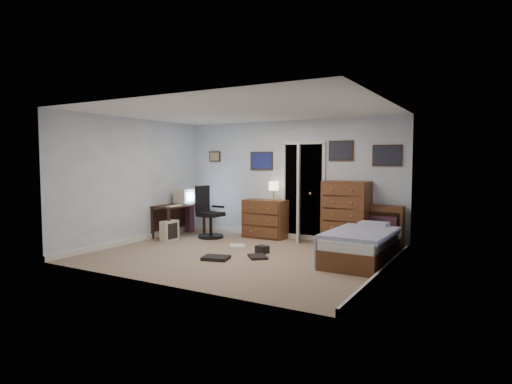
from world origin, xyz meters
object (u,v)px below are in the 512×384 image
computer_desk (176,211)px  office_chair (208,218)px  tall_dresser (346,214)px  low_dresser (265,219)px  bed (361,246)px

computer_desk → office_chair: size_ratio=1.10×
tall_dresser → low_dresser: bearing=-177.8°
computer_desk → bed: 4.30m
bed → low_dresser: bearing=155.0°
computer_desk → tall_dresser: 3.70m
low_dresser → bed: 2.70m
computer_desk → bed: (4.27, -0.45, -0.26)m
computer_desk → tall_dresser: bearing=14.4°
computer_desk → bed: computer_desk is taller
computer_desk → low_dresser: (1.84, 0.74, -0.12)m
computer_desk → tall_dresser: tall_dresser is taller
computer_desk → low_dresser: 1.99m
computer_desk → office_chair: bearing=12.8°
office_chair → bed: (3.49, -0.58, -0.16)m
tall_dresser → computer_desk: bearing=-165.9°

